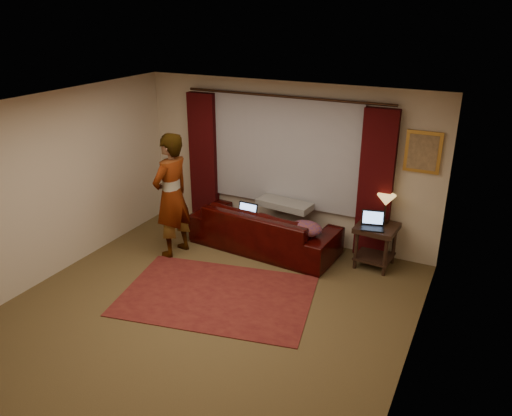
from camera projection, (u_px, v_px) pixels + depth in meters
The scene contains 20 objects.
floor at pixel (208, 309), 6.49m from camera, with size 5.00×5.00×0.01m, color brown.
ceiling at pixel (200, 109), 5.51m from camera, with size 5.00×5.00×0.02m, color silver.
wall_back at pixel (286, 163), 8.08m from camera, with size 5.00×0.02×2.60m, color beige.
wall_front at pixel (37, 329), 3.93m from camera, with size 5.00×0.02×2.60m, color beige.
wall_left at pixel (53, 186), 7.03m from camera, with size 0.02×5.00×2.60m, color beige.
wall_right at pixel (418, 261), 4.98m from camera, with size 0.02×5.00×2.60m, color beige.
sheer_curtain at pixel (285, 152), 7.95m from camera, with size 2.50×0.05×1.80m, color #9D9DA5.
drape_left at pixel (204, 160), 8.65m from camera, with size 0.50×0.14×2.30m, color #350607.
drape_right at pixel (376, 185), 7.42m from camera, with size 0.50×0.14×2.30m, color #350607.
curtain_rod at pixel (285, 97), 7.58m from camera, with size 0.04×0.04×3.40m, color #301D11.
picture_frame at pixel (423, 152), 7.02m from camera, with size 0.50×0.04×0.60m, color gold.
sofa at pixel (264, 221), 7.94m from camera, with size 2.38×1.03×0.96m, color black.
throw_blanket at pixel (285, 189), 7.89m from camera, with size 0.89×0.36×0.10m, color gray.
clothing_pile at pixel (306, 229), 7.41m from camera, with size 0.49×0.38×0.21m, color brown.
laptop_sofa at pixel (244, 213), 7.94m from camera, with size 0.34×0.37×0.24m, color black, non-canonical shape.
area_rug at pixel (217, 295), 6.79m from camera, with size 2.54×1.70×0.01m, color maroon.
end_table at pixel (375, 246), 7.45m from camera, with size 0.58×0.58×0.66m, color black.
tiffany_lamp at pixel (385, 209), 7.35m from camera, with size 0.27×0.27×0.44m, color olive, non-canonical shape.
laptop_table at pixel (373, 221), 7.18m from camera, with size 0.33×0.36×0.24m, color black, non-canonical shape.
person at pixel (172, 196), 7.60m from camera, with size 0.57×0.57×1.95m, color gray.
Camera 1 is at (3.00, -4.67, 3.67)m, focal length 35.00 mm.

